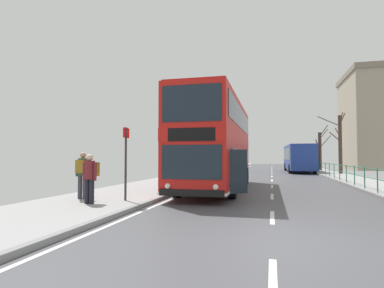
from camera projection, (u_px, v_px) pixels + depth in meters
ground at (237, 237)px, 6.59m from camera, size 15.80×140.00×0.20m
double_decker_bus_main at (217, 144)px, 16.48m from camera, size 3.22×11.35×4.55m
background_bus_far_lane at (298, 157)px, 35.72m from camera, size 2.87×11.04×2.99m
pedestrian_railing_far_kerb at (359, 173)px, 16.56m from camera, size 0.05×29.52×1.07m
pedestrian_with_backpack at (90, 175)px, 10.61m from camera, size 0.55×0.55×1.66m
pedestrian_companion at (82, 172)px, 11.78m from camera, size 0.55×0.57×1.74m
bus_stop_sign_near at (126, 155)px, 11.41m from camera, size 0.08×0.44×2.64m
bare_tree_far_00 at (340, 142)px, 29.92m from camera, size 2.69×2.73×5.86m
bare_tree_far_01 at (320, 150)px, 37.96m from camera, size 1.65×2.92×5.38m
background_building_00 at (380, 120)px, 43.02m from camera, size 8.76×11.72×13.30m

